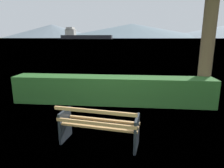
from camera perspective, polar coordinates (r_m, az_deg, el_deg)
The scene contains 6 objects.
ground_plane at distance 4.36m, azimuth -3.56°, elevation -16.70°, with size 1400.00×1400.00×0.00m, color #4C6B33.
water_surface at distance 312.57m, azimuth 5.63°, elevation 12.95°, with size 620.00×620.00×0.00m, color #7A99A8.
park_bench at distance 4.12m, azimuth -3.90°, elevation -11.98°, with size 1.70×0.81×0.87m.
hedge_row at distance 6.62m, azimuth -0.02°, elevation -1.76°, with size 6.60×0.78×0.91m, color #285B23.
cargo_ship_large at distance 259.68m, azimuth -8.53°, elevation 13.68°, with size 65.68×14.72×14.51m.
distant_hills at distance 598.89m, azimuth 13.94°, elevation 14.78°, with size 900.40×461.73×41.43m.
Camera 1 is at (0.63, -3.72, 2.19)m, focal length 31.57 mm.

